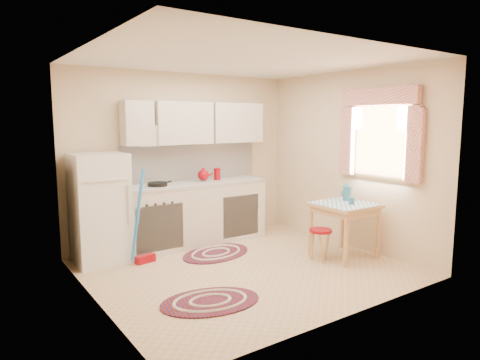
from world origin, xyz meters
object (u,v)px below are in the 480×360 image
fridge (100,209)px  stool (320,245)px  base_cabinets (192,215)px  table (344,230)px

fridge → stool: size_ratio=3.33×
base_cabinets → table: size_ratio=3.12×
stool → base_cabinets: bearing=121.9°
base_cabinets → stool: 1.92m
fridge → table: size_ratio=1.94×
base_cabinets → stool: base_cabinets is taller
fridge → stool: bearing=-33.8°
table → stool: size_ratio=1.71×
table → stool: bearing=172.4°
fridge → base_cabinets: size_ratio=0.62×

